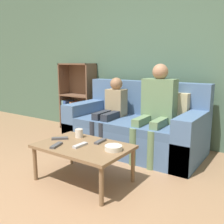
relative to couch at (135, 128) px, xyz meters
The scene contains 13 objects.
ground_plane 1.88m from the couch, 90.81° to the right, with size 22.00×22.00×0.00m, color #997251.
wall_back 1.15m from the couch, 92.66° to the left, with size 12.00×0.06×2.60m.
couch is the anchor object (origin of this frame).
bookshelf 1.49m from the couch, 163.91° to the left, with size 0.66×0.28×1.17m.
coffee_table 1.11m from the couch, 88.54° to the right, with size 0.92×0.61×0.38m.
person_adult 0.51m from the couch, 13.81° to the right, with size 0.42×0.63×1.17m.
person_child 0.42m from the couch, 157.23° to the right, with size 0.27×0.63×0.98m.
cup_near 0.96m from the couch, 100.81° to the right, with size 0.08×0.08×0.09m.
tv_remote_0 1.15m from the couch, 105.06° to the right, with size 0.16×0.15×0.02m.
tv_remote_1 0.96m from the couch, 82.96° to the right, with size 0.06×0.17×0.02m.
tv_remote_2 1.16m from the couch, 88.57° to the right, with size 0.05×0.17×0.02m.
tv_remote_3 1.30m from the couch, 97.14° to the right, with size 0.09×0.18×0.02m.
snack_bowl 1.13m from the couch, 71.40° to the right, with size 0.17×0.17×0.05m.
Camera 1 is at (1.62, -1.04, 1.18)m, focal length 40.00 mm.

